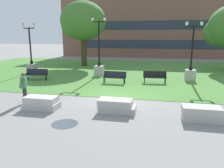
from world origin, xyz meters
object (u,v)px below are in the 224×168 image
at_px(concrete_block_center, 41,103).
at_px(concrete_block_left, 116,106).
at_px(skateboard, 33,101).
at_px(park_bench_near_right, 115,76).
at_px(lamp_post_left, 191,69).
at_px(park_bench_far_left, 37,74).
at_px(concrete_block_right, 203,114).
at_px(person_skateboarder, 24,86).
at_px(lamp_post_right, 32,63).
at_px(lamp_post_center, 99,64).
at_px(park_bench_near_left, 155,76).

height_order(concrete_block_center, concrete_block_left, same).
xyz_separation_m(concrete_block_left, skateboard, (-4.83, 0.53, -0.22)).
height_order(park_bench_near_right, lamp_post_left, lamp_post_left).
bearing_deg(park_bench_far_left, concrete_block_center, -58.40).
height_order(concrete_block_right, lamp_post_left, lamp_post_left).
height_order(concrete_block_right, person_skateboarder, person_skateboarder).
bearing_deg(park_bench_near_right, lamp_post_left, 19.79).
distance_m(concrete_block_right, lamp_post_right, 17.10).
xyz_separation_m(park_bench_far_left, lamp_post_center, (4.62, 2.96, 0.55)).
distance_m(concrete_block_left, park_bench_near_right, 6.55).
relative_size(park_bench_near_left, park_bench_far_left, 0.99).
bearing_deg(concrete_block_right, park_bench_near_right, 127.94).
height_order(concrete_block_left, person_skateboarder, person_skateboarder).
relative_size(person_skateboarder, lamp_post_left, 0.35).
distance_m(concrete_block_center, park_bench_near_right, 7.17).
xyz_separation_m(concrete_block_left, lamp_post_right, (-10.19, 9.30, 0.69)).
xyz_separation_m(concrete_block_left, lamp_post_left, (4.61, 8.55, 0.70)).
bearing_deg(person_skateboarder, park_bench_near_left, 43.60).
bearing_deg(person_skateboarder, concrete_block_right, -4.65).
xyz_separation_m(concrete_block_center, concrete_block_right, (7.82, -0.05, 0.00)).
bearing_deg(lamp_post_center, lamp_post_left, -5.09).
height_order(concrete_block_right, lamp_post_right, lamp_post_right).
bearing_deg(park_bench_near_right, lamp_post_right, 161.95).
bearing_deg(lamp_post_right, park_bench_near_left, -10.44).
bearing_deg(concrete_block_left, skateboard, 173.72).
bearing_deg(person_skateboarder, skateboard, 14.88).
bearing_deg(lamp_post_center, concrete_block_center, -93.44).
distance_m(park_bench_far_left, lamp_post_center, 5.51).
bearing_deg(concrete_block_center, park_bench_far_left, 121.60).
height_order(park_bench_near_left, park_bench_near_right, same).
distance_m(person_skateboarder, park_bench_near_left, 9.69).
distance_m(concrete_block_left, person_skateboarder, 5.31).
height_order(person_skateboarder, lamp_post_left, lamp_post_left).
height_order(concrete_block_center, person_skateboarder, person_skateboarder).
distance_m(concrete_block_center, lamp_post_left, 12.27).
relative_size(park_bench_near_right, lamp_post_center, 0.34).
distance_m(concrete_block_right, person_skateboarder, 9.23).
bearing_deg(park_bench_far_left, person_skateboarder, -65.49).
relative_size(concrete_block_center, park_bench_near_right, 0.99).
distance_m(concrete_block_left, park_bench_far_left, 10.12).
distance_m(concrete_block_left, lamp_post_right, 13.81).
distance_m(person_skateboarder, lamp_post_left, 12.77).
height_order(park_bench_far_left, lamp_post_center, lamp_post_center).
height_order(concrete_block_center, lamp_post_left, lamp_post_left).
bearing_deg(concrete_block_left, concrete_block_right, -4.73).
height_order(person_skateboarder, park_bench_near_right, person_skateboarder).
distance_m(park_bench_near_right, lamp_post_left, 6.32).
bearing_deg(lamp_post_left, concrete_block_right, -94.37).
relative_size(concrete_block_right, park_bench_near_right, 1.01).
bearing_deg(park_bench_near_left, concrete_block_right, -73.72).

